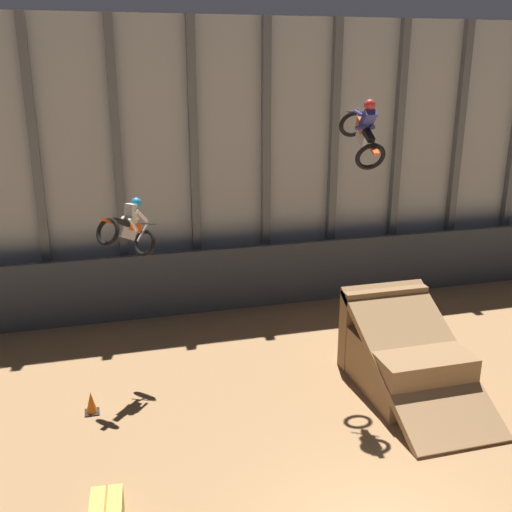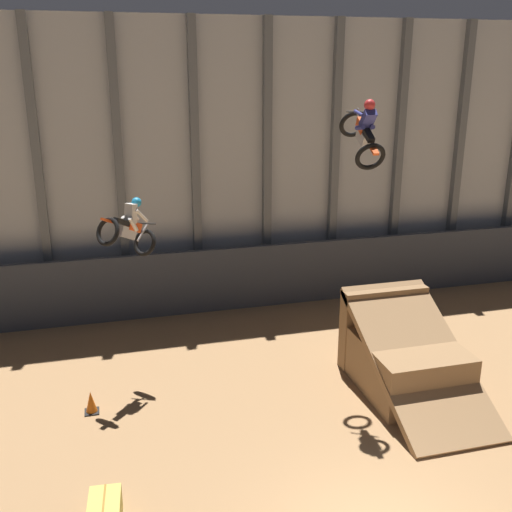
% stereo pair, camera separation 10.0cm
% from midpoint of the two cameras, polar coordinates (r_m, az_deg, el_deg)
% --- Properties ---
extents(arena_back_wall, '(32.00, 0.40, 9.86)m').
position_cam_midpoint_polar(arena_back_wall, '(21.09, -2.28, 8.53)').
color(arena_back_wall, '#ADB2B7').
rests_on(arena_back_wall, ground_plane).
extents(lower_barrier, '(31.36, 0.20, 2.26)m').
position_cam_midpoint_polar(lower_barrier, '(21.13, -1.57, -2.12)').
color(lower_barrier, '#383D47').
rests_on(lower_barrier, ground_plane).
extents(dirt_ramp, '(2.48, 4.65, 2.51)m').
position_cam_midpoint_polar(dirt_ramp, '(16.81, 13.90, -9.17)').
color(dirt_ramp, '#966F48').
rests_on(dirt_ramp, ground_plane).
extents(rider_bike_left_air, '(1.73, 1.67, 1.67)m').
position_cam_midpoint_polar(rider_bike_left_air, '(15.70, -11.84, 2.57)').
color(rider_bike_left_air, black).
extents(rider_bike_right_air, '(0.85, 1.87, 1.69)m').
position_cam_midpoint_polar(rider_bike_right_air, '(14.80, 10.42, 11.53)').
color(rider_bike_right_air, black).
extents(traffic_cone_arena_edge, '(0.36, 0.36, 0.58)m').
position_cam_midpoint_polar(traffic_cone_arena_edge, '(15.92, -15.26, -13.29)').
color(traffic_cone_arena_edge, black).
rests_on(traffic_cone_arena_edge, ground_plane).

